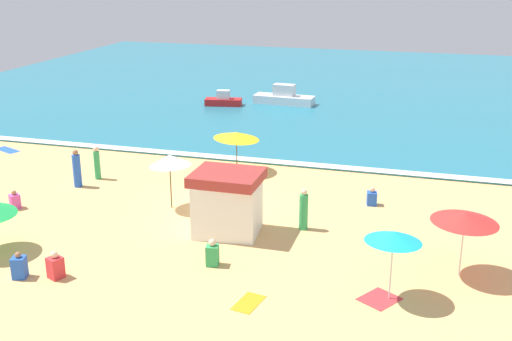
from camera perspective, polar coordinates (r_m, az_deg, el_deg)
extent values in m
plane|color=#E5B26B|center=(27.73, -4.03, -2.95)|extent=(60.00, 60.00, 0.00)
cube|color=teal|center=(53.92, 6.28, 7.55)|extent=(60.00, 44.00, 0.10)
cube|color=white|center=(33.34, -0.33, 0.99)|extent=(57.00, 0.70, 0.01)
cube|color=white|center=(24.47, -2.56, -3.31)|extent=(2.55, 2.25, 2.05)
cube|color=#A5332D|center=(24.05, -2.60, -0.60)|extent=(2.56, 2.20, 0.39)
cylinder|color=#4C3823|center=(31.54, -1.73, 1.62)|extent=(0.05, 0.05, 1.95)
cone|color=yellow|center=(31.30, -1.74, 3.13)|extent=(2.72, 2.70, 0.48)
cylinder|color=#4C3823|center=(27.08, -7.61, -1.03)|extent=(0.05, 0.05, 2.29)
cone|color=white|center=(26.78, -7.70, 0.92)|extent=(2.31, 2.30, 0.55)
cylinder|color=silver|center=(20.21, 11.96, -8.33)|extent=(0.05, 0.05, 2.23)
cone|color=#19B7C6|center=(19.79, 12.15, -5.75)|extent=(2.23, 2.24, 0.42)
cylinder|color=silver|center=(22.22, 17.87, -6.36)|extent=(0.05, 0.05, 2.20)
cone|color=red|center=(21.84, 18.12, -4.01)|extent=(2.42, 2.41, 0.39)
cube|color=red|center=(22.35, -17.42, -8.25)|extent=(0.59, 0.59, 0.73)
sphere|color=beige|center=(22.15, -17.54, -7.15)|extent=(0.25, 0.25, 0.25)
cube|color=blue|center=(27.87, 10.27, -2.46)|extent=(0.48, 0.48, 0.58)
sphere|color=#DBA884|center=(27.73, 10.31, -1.70)|extent=(0.23, 0.23, 0.23)
cube|color=#D84CA5|center=(28.89, -20.67, -2.60)|extent=(0.55, 0.55, 0.61)
sphere|color=#9E6B47|center=(28.76, -20.76, -1.86)|extent=(0.21, 0.21, 0.21)
cube|color=blue|center=(22.73, -20.32, -8.10)|extent=(0.54, 0.54, 0.73)
sphere|color=#9E6B47|center=(22.54, -20.45, -7.05)|extent=(0.20, 0.20, 0.20)
cylinder|color=blue|center=(30.59, -15.65, -0.02)|extent=(0.38, 0.38, 1.54)
sphere|color=#9E6B47|center=(30.34, -15.79, 1.57)|extent=(0.26, 0.26, 0.26)
cylinder|color=green|center=(31.46, -13.96, 0.47)|extent=(0.41, 0.41, 1.37)
sphere|color=beige|center=(31.22, -14.07, 1.88)|extent=(0.27, 0.27, 0.27)
cylinder|color=green|center=(24.94, 4.25, -3.70)|extent=(0.48, 0.48, 1.43)
sphere|color=beige|center=(24.64, 4.30, -1.93)|extent=(0.25, 0.25, 0.25)
cube|color=green|center=(22.22, -3.90, -7.54)|extent=(0.48, 0.48, 0.73)
sphere|color=beige|center=(22.02, -3.93, -6.42)|extent=(0.26, 0.26, 0.26)
cube|color=red|center=(20.62, 10.93, -11.17)|extent=(1.45, 1.50, 0.01)
cube|color=orange|center=(20.06, -0.67, -11.70)|extent=(0.87, 1.31, 0.01)
cube|color=blue|center=(37.95, -21.28, 1.72)|extent=(1.77, 1.24, 0.01)
cube|color=white|center=(46.37, 2.51, 6.32)|extent=(4.39, 1.58, 0.60)
cube|color=silver|center=(46.23, 2.52, 7.18)|extent=(1.56, 0.89, 0.81)
cube|color=red|center=(45.96, -2.92, 6.12)|extent=(2.72, 1.47, 0.48)
cube|color=silver|center=(45.85, -2.93, 6.78)|extent=(1.00, 0.76, 0.60)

